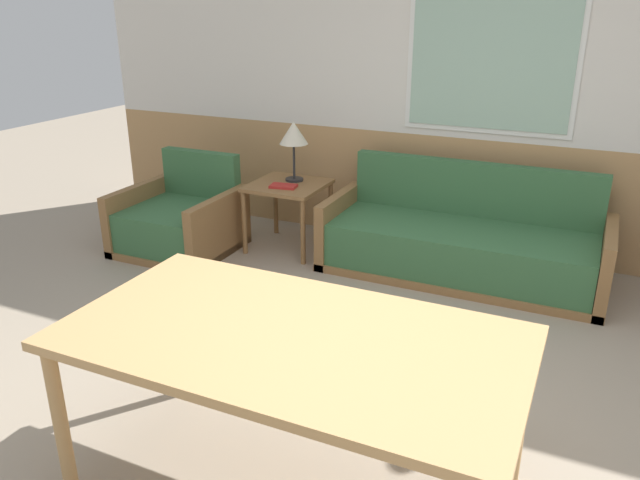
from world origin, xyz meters
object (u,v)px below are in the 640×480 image
object	(u,v)px
couch	(462,245)
table_lamp	(294,135)
dining_table	(292,349)
armchair	(180,223)
side_table	(288,193)

from	to	relation	value
couch	table_lamp	xyz separation A→B (m)	(-1.44, 0.05, 0.70)
dining_table	couch	bearing A→B (deg)	87.16
armchair	table_lamp	bearing A→B (deg)	23.58
side_table	armchair	bearing A→B (deg)	-152.86
armchair	side_table	size ratio (longest dim) A/B	1.49
table_lamp	dining_table	xyz separation A→B (m)	(1.32, -2.61, -0.25)
couch	dining_table	xyz separation A→B (m)	(-0.13, -2.55, 0.46)
side_table	couch	bearing A→B (deg)	2.07
armchair	table_lamp	world-z (taller)	table_lamp
table_lamp	dining_table	bearing A→B (deg)	-63.19
armchair	side_table	bearing A→B (deg)	18.26
side_table	table_lamp	world-z (taller)	table_lamp
armchair	dining_table	xyz separation A→B (m)	(2.13, -2.09, 0.47)
couch	dining_table	distance (m)	2.60
couch	armchair	distance (m)	2.31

